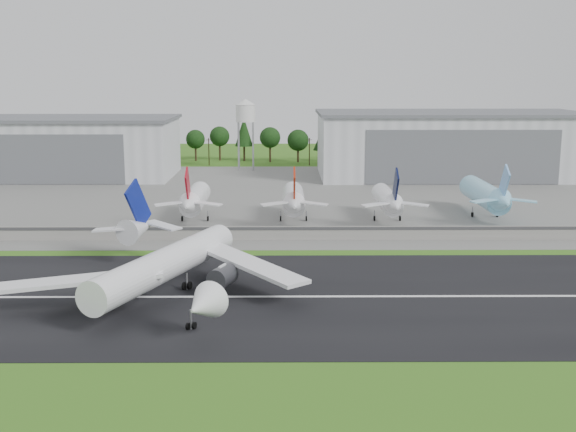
{
  "coord_description": "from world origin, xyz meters",
  "views": [
    {
      "loc": [
        10.3,
        -114.8,
        39.67
      ],
      "look_at": [
        11.44,
        40.0,
        9.0
      ],
      "focal_mm": 45.0,
      "sensor_mm": 36.0,
      "label": 1
    }
  ],
  "objects_px": {
    "parked_jet_red_a": "(194,200)",
    "parked_jet_red_b": "(294,200)",
    "main_airliner": "(166,272)",
    "parked_jet_navy": "(388,200)",
    "ground_vehicle": "(93,301)",
    "parked_jet_skyblue": "(487,195)"
  },
  "relations": [
    {
      "from": "ground_vehicle",
      "to": "parked_jet_red_b",
      "type": "height_order",
      "value": "parked_jet_red_b"
    },
    {
      "from": "main_airliner",
      "to": "parked_jet_navy",
      "type": "xyz_separation_m",
      "value": [
        49.37,
        66.94,
        1.14
      ]
    },
    {
      "from": "ground_vehicle",
      "to": "parked_jet_red_a",
      "type": "height_order",
      "value": "parked_jet_red_a"
    },
    {
      "from": "main_airliner",
      "to": "parked_jet_navy",
      "type": "height_order",
      "value": "main_airliner"
    },
    {
      "from": "parked_jet_red_b",
      "to": "parked_jet_skyblue",
      "type": "bearing_deg",
      "value": 5.36
    },
    {
      "from": "parked_jet_red_b",
      "to": "parked_jet_navy",
      "type": "distance_m",
      "value": 25.63
    },
    {
      "from": "ground_vehicle",
      "to": "parked_jet_navy",
      "type": "bearing_deg",
      "value": -19.19
    },
    {
      "from": "ground_vehicle",
      "to": "parked_jet_skyblue",
      "type": "xyz_separation_m",
      "value": [
        89.77,
        76.02,
        5.76
      ]
    },
    {
      "from": "ground_vehicle",
      "to": "parked_jet_navy",
      "type": "distance_m",
      "value": 94.14
    },
    {
      "from": "parked_jet_navy",
      "to": "parked_jet_skyblue",
      "type": "relative_size",
      "value": 0.84
    },
    {
      "from": "parked_jet_skyblue",
      "to": "parked_jet_red_b",
      "type": "bearing_deg",
      "value": -174.64
    },
    {
      "from": "main_airliner",
      "to": "ground_vehicle",
      "type": "xyz_separation_m",
      "value": [
        -12.29,
        -4.0,
        -4.13
      ]
    },
    {
      "from": "parked_jet_skyblue",
      "to": "parked_jet_red_a",
      "type": "bearing_deg",
      "value": -176.42
    },
    {
      "from": "parked_jet_skyblue",
      "to": "parked_jet_navy",
      "type": "bearing_deg",
      "value": -169.77
    },
    {
      "from": "parked_jet_red_a",
      "to": "parked_jet_navy",
      "type": "xyz_separation_m",
      "value": [
        52.5,
        -0.04,
        -0.23
      ]
    },
    {
      "from": "main_airliner",
      "to": "parked_jet_red_a",
      "type": "xyz_separation_m",
      "value": [
        -3.13,
        66.98,
        1.37
      ]
    },
    {
      "from": "ground_vehicle",
      "to": "parked_jet_skyblue",
      "type": "height_order",
      "value": "parked_jet_skyblue"
    },
    {
      "from": "parked_jet_red_a",
      "to": "parked_jet_red_b",
      "type": "height_order",
      "value": "parked_jet_red_a"
    },
    {
      "from": "ground_vehicle",
      "to": "parked_jet_skyblue",
      "type": "relative_size",
      "value": 0.13
    },
    {
      "from": "parked_jet_skyblue",
      "to": "ground_vehicle",
      "type": "bearing_deg",
      "value": -139.74
    },
    {
      "from": "parked_jet_navy",
      "to": "main_airliner",
      "type": "bearing_deg",
      "value": -126.41
    },
    {
      "from": "parked_jet_red_a",
      "to": "parked_jet_red_b",
      "type": "bearing_deg",
      "value": -0.0
    }
  ]
}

